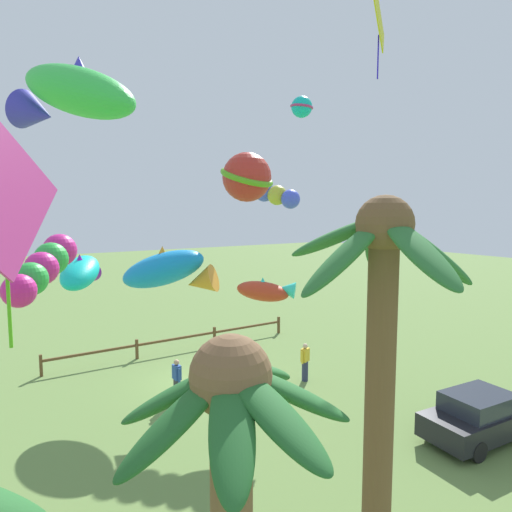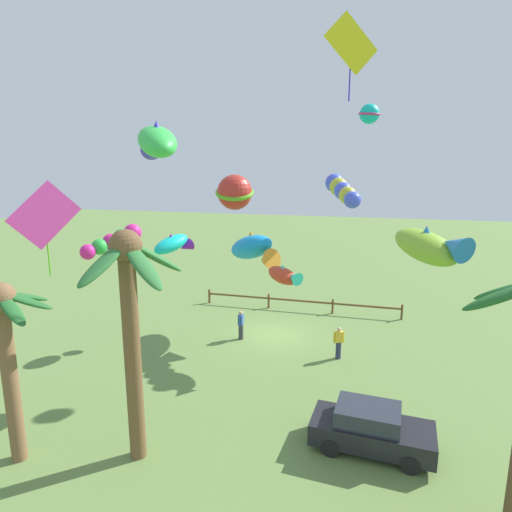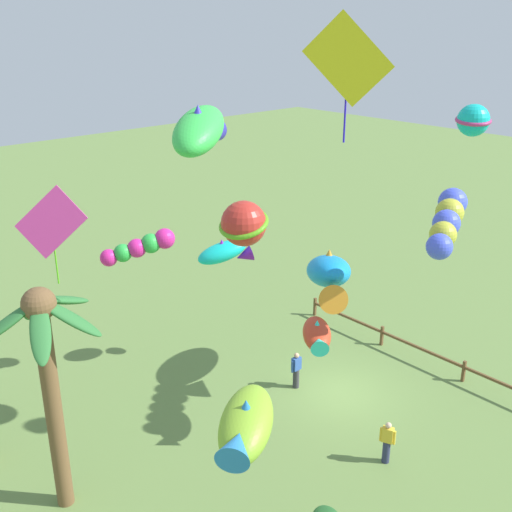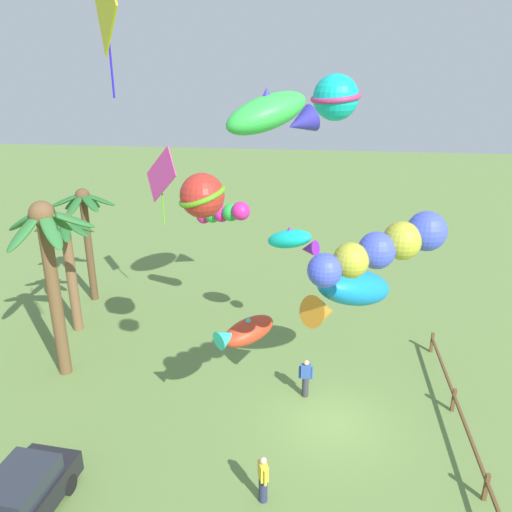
{
  "view_description": "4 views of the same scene",
  "coord_description": "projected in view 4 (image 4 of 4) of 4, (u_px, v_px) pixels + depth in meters",
  "views": [
    {
      "loc": [
        7.64,
        16.02,
        7.11
      ],
      "look_at": [
        -0.26,
        3.74,
        5.59
      ],
      "focal_mm": 31.21,
      "sensor_mm": 36.0,
      "label": 1
    },
    {
      "loc": [
        -4.98,
        21.72,
        9.1
      ],
      "look_at": [
        0.12,
        2.91,
        5.05
      ],
      "focal_mm": 29.95,
      "sensor_mm": 36.0,
      "label": 2
    },
    {
      "loc": [
        -13.53,
        17.0,
        14.26
      ],
      "look_at": [
        1.44,
        3.26,
        6.39
      ],
      "focal_mm": 43.62,
      "sensor_mm": 36.0,
      "label": 3
    },
    {
      "loc": [
        -15.38,
        0.76,
        12.21
      ],
      "look_at": [
        1.62,
        2.93,
        5.67
      ],
      "focal_mm": 36.15,
      "sensor_mm": 36.0,
      "label": 4
    }
  ],
  "objects": [
    {
      "name": "ground_plane",
      "position": [
        331.0,
        423.0,
        18.52
      ],
      "size": [
        120.0,
        120.0,
        0.0
      ],
      "primitive_type": "plane",
      "color": "olive"
    },
    {
      "name": "palm_tree_0",
      "position": [
        67.0,
        249.0,
        23.5
      ],
      "size": [
        2.66,
        2.9,
        5.82
      ],
      "color": "brown",
      "rests_on": "ground"
    },
    {
      "name": "palm_tree_1",
      "position": [
        49.0,
        256.0,
        19.67
      ],
      "size": [
        3.26,
        3.66,
        7.36
      ],
      "color": "brown",
      "rests_on": "ground"
    },
    {
      "name": "palm_tree_2",
      "position": [
        85.0,
        219.0,
        26.48
      ],
      "size": [
        2.95,
        3.17,
        6.15
      ],
      "color": "brown",
      "rests_on": "ground"
    },
    {
      "name": "rail_fence",
      "position": [
        468.0,
        435.0,
        17.0
      ],
      "size": [
        12.63,
        0.12,
        0.95
      ],
      "color": "brown",
      "rests_on": "ground"
    },
    {
      "name": "parked_car_0",
      "position": [
        19.0,
        500.0,
        14.34
      ],
      "size": [
        4.02,
        1.99,
        1.51
      ],
      "color": "black",
      "rests_on": "ground"
    },
    {
      "name": "spectator_0",
      "position": [
        306.0,
        378.0,
        19.72
      ],
      "size": [
        0.26,
        0.55,
        1.59
      ],
      "color": "#38383D",
      "rests_on": "ground"
    },
    {
      "name": "spectator_1",
      "position": [
        263.0,
        479.0,
        14.96
      ],
      "size": [
        0.52,
        0.36,
        1.59
      ],
      "color": "#2D3351",
      "rests_on": "ground"
    },
    {
      "name": "kite_diamond_0",
      "position": [
        161.0,
        176.0,
        23.54
      ],
      "size": [
        1.9,
        1.99,
        3.72
      ],
      "color": "#DC3C98"
    },
    {
      "name": "kite_tube_1",
      "position": [
        224.0,
        213.0,
        22.83
      ],
      "size": [
        1.84,
        2.65,
        1.37
      ],
      "color": "#E0238F"
    },
    {
      "name": "kite_fish_2",
      "position": [
        292.0,
        240.0,
        21.38
      ],
      "size": [
        1.92,
        2.57,
        1.3
      ],
      "color": "#13D6CF"
    },
    {
      "name": "kite_fish_3",
      "position": [
        272.0,
        114.0,
        19.87
      ],
      "size": [
        3.63,
        4.19,
        2.24
      ],
      "color": "green"
    },
    {
      "name": "kite_fish_4",
      "position": [
        245.0,
        331.0,
        16.22
      ],
      "size": [
        2.14,
        2.06,
        0.96
      ],
      "color": "red"
    },
    {
      "name": "kite_fish_5",
      "position": [
        350.0,
        290.0,
        17.87
      ],
      "size": [
        3.94,
        3.83,
        2.23
      ],
      "color": "#148ADF"
    },
    {
      "name": "kite_ball_6",
      "position": [
        336.0,
        97.0,
        10.17
      ],
      "size": [
        1.4,
        1.4,
        0.91
      ],
      "color": "#11BFB9"
    },
    {
      "name": "kite_ball_8",
      "position": [
        202.0,
        196.0,
        16.73
      ],
      "size": [
        1.99,
        1.97,
        1.47
      ],
      "color": "red"
    },
    {
      "name": "kite_diamond_9",
      "position": [
        105.0,
        4.0,
        10.72
      ],
      "size": [
        1.81,
        1.21,
        2.98
      ],
      "color": "yellow"
    },
    {
      "name": "kite_tube_10",
      "position": [
        383.0,
        248.0,
        12.39
      ],
      "size": [
        2.01,
        3.35,
        1.63
      ],
      "color": "#4356EF"
    }
  ]
}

